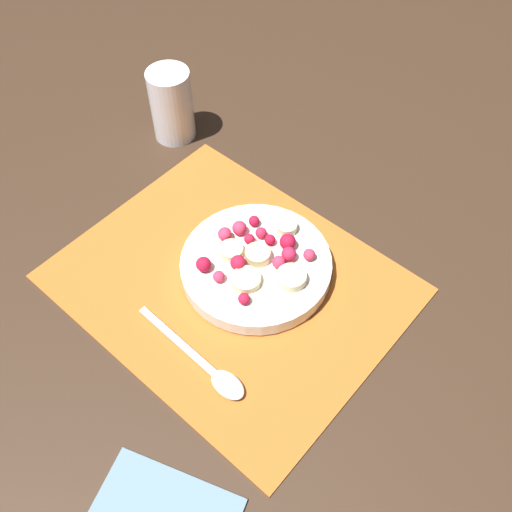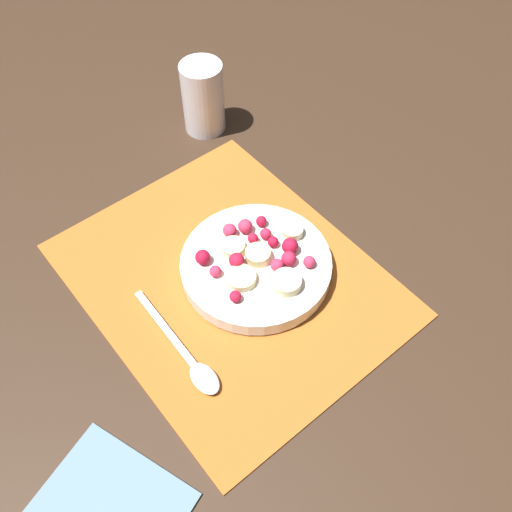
{
  "view_description": "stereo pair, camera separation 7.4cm",
  "coord_description": "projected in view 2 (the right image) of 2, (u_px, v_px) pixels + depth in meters",
  "views": [
    {
      "loc": [
        -0.31,
        0.3,
        0.63
      ],
      "look_at": [
        -0.01,
        -0.04,
        0.04
      ],
      "focal_mm": 40.0,
      "sensor_mm": 36.0,
      "label": 1
    },
    {
      "loc": [
        -0.36,
        0.25,
        0.63
      ],
      "look_at": [
        -0.01,
        -0.04,
        0.04
      ],
      "focal_mm": 40.0,
      "sensor_mm": 36.0,
      "label": 2
    }
  ],
  "objects": [
    {
      "name": "ground_plane",
      "position": [
        229.0,
        280.0,
        0.76
      ],
      "size": [
        3.0,
        3.0,
        0.0
      ],
      "primitive_type": "plane",
      "color": "#382619"
    },
    {
      "name": "spoon",
      "position": [
        192.0,
        362.0,
        0.68
      ],
      "size": [
        0.18,
        0.03,
        0.01
      ],
      "rotation": [
        0.0,
        0.0,
        3.11
      ],
      "color": "silver",
      "rests_on": "placemat"
    },
    {
      "name": "fruit_bowl",
      "position": [
        256.0,
        263.0,
        0.75
      ],
      "size": [
        0.2,
        0.2,
        0.05
      ],
      "color": "white",
      "rests_on": "placemat"
    },
    {
      "name": "drinking_glass",
      "position": [
        203.0,
        98.0,
        0.9
      ],
      "size": [
        0.07,
        0.07,
        0.12
      ],
      "color": "white",
      "rests_on": "ground_plane"
    },
    {
      "name": "placemat",
      "position": [
        229.0,
        279.0,
        0.76
      ],
      "size": [
        0.43,
        0.34,
        0.01
      ],
      "color": "#B26023",
      "rests_on": "ground_plane"
    }
  ]
}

